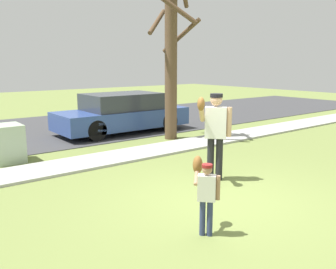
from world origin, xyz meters
TOP-DOWN VIEW (x-y plane):
  - ground_plane at (0.00, 3.50)m, footprint 48.00×48.00m
  - sidewalk_strip at (0.00, 3.60)m, footprint 36.00×1.20m
  - road_surface at (0.00, 8.60)m, footprint 36.00×6.80m
  - person_adult at (0.62, 0.84)m, footprint 0.88×0.48m
  - person_child at (-1.16, -0.75)m, footprint 0.36×0.56m
  - baseball at (-0.13, 0.33)m, footprint 0.07×0.07m
  - utility_cabinet at (-2.29, 4.89)m, footprint 0.66×0.78m
  - street_tree_near at (2.53, 4.64)m, footprint 1.84×1.88m
  - parked_wagon_blue at (1.87, 6.51)m, footprint 4.50×1.80m

SIDE VIEW (x-z plane):
  - ground_plane at x=0.00m, z-range 0.00..0.00m
  - road_surface at x=0.00m, z-range 0.00..0.02m
  - sidewalk_strip at x=0.00m, z-range 0.00..0.06m
  - baseball at x=-0.13m, z-range 0.00..0.07m
  - utility_cabinet at x=-2.29m, z-range 0.00..0.91m
  - parked_wagon_blue at x=1.87m, z-range 0.00..1.32m
  - person_child at x=-1.16m, z-range 0.16..1.22m
  - person_adult at x=0.62m, z-range 0.22..1.98m
  - street_tree_near at x=2.53m, z-range 0.16..5.06m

